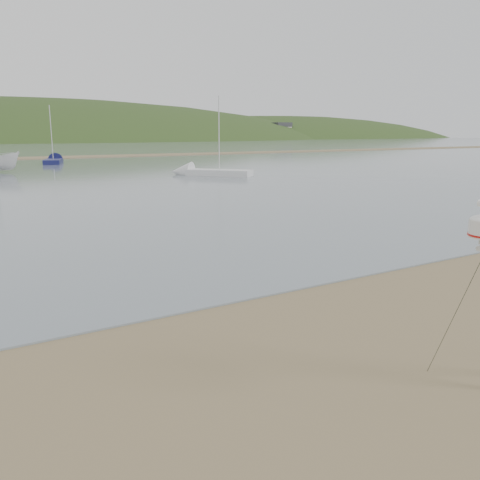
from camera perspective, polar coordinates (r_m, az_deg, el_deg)
ground at (r=6.26m, az=-8.73°, el=-22.81°), size 560.00×560.00×0.00m
sailboat_white_near at (r=42.68m, az=-4.68°, el=7.62°), size 5.82×6.45×6.96m
sailboat_blue_far at (r=64.05m, az=-20.06°, el=8.40°), size 3.78×7.31×7.07m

